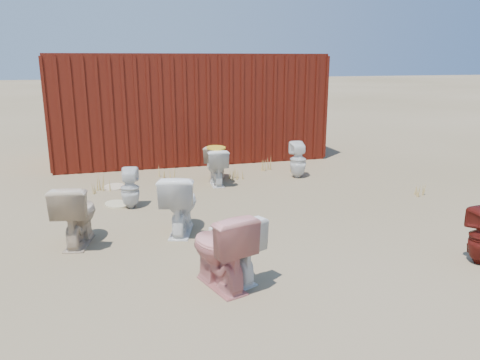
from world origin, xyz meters
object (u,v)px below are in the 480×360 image
object	(u,v)px
toilet_front_c	(231,247)
toilet_back_beige_left	(76,214)
toilet_back_beige_right	(217,162)
toilet_back_yellowlid	(216,167)
toilet_back_a	(130,188)
toilet_front_pink	(220,249)
toilet_back_e	(298,160)
shipping_container	(188,106)
loose_tank	(229,237)
toilet_front_a	(180,203)

from	to	relation	value
toilet_front_c	toilet_back_beige_left	xyz separation A→B (m)	(-1.64, 1.48, 0.03)
toilet_back_beige_right	toilet_back_yellowlid	world-z (taller)	toilet_back_beige_right
toilet_back_a	toilet_back_beige_right	world-z (taller)	toilet_back_beige_right
toilet_front_pink	toilet_back_e	size ratio (longest dim) A/B	1.16
shipping_container	toilet_back_a	world-z (taller)	shipping_container
shipping_container	toilet_back_e	bearing A→B (deg)	-57.20
toilet_front_pink	loose_tank	world-z (taller)	toilet_front_pink
shipping_container	toilet_front_c	bearing A→B (deg)	-95.72
shipping_container	toilet_back_e	xyz separation A→B (m)	(1.73, -2.68, -0.84)
toilet_back_e	loose_tank	distance (m)	3.89
toilet_front_c	toilet_back_yellowlid	distance (m)	3.90
shipping_container	toilet_front_pink	world-z (taller)	shipping_container
shipping_container	toilet_front_a	xyz separation A→B (m)	(-0.98, -5.07, -0.79)
toilet_front_a	loose_tank	world-z (taller)	toilet_front_a
toilet_back_a	toilet_back_yellowlid	world-z (taller)	toilet_back_yellowlid
toilet_front_c	loose_tank	size ratio (longest dim) A/B	1.50
shipping_container	toilet_back_a	xyz separation A→B (m)	(-1.57, -3.79, -0.88)
toilet_front_a	toilet_front_pink	size ratio (longest dim) A/B	1.00
toilet_front_pink	loose_tank	xyz separation A→B (m)	(0.31, 0.87, -0.24)
toilet_front_pink	toilet_back_a	size ratio (longest dim) A/B	1.28
toilet_front_c	toilet_back_beige_right	world-z (taller)	toilet_front_c
toilet_front_pink	toilet_back_e	bearing A→B (deg)	-139.49
toilet_front_a	toilet_back_beige_left	distance (m)	1.32
toilet_back_e	loose_tank	size ratio (longest dim) A/B	1.43
shipping_container	toilet_back_a	bearing A→B (deg)	-112.53
toilet_back_yellowlid	loose_tank	world-z (taller)	toilet_back_yellowlid
toilet_front_a	loose_tank	bearing A→B (deg)	138.20
toilet_back_a	loose_tank	distance (m)	2.34
toilet_front_a	loose_tank	xyz separation A→B (m)	(0.48, -0.79, -0.24)
shipping_container	toilet_front_pink	distance (m)	6.82
toilet_back_yellowlid	loose_tank	size ratio (longest dim) A/B	1.38
toilet_front_pink	toilet_back_yellowlid	xyz separation A→B (m)	(0.86, 3.96, -0.07)
toilet_back_a	toilet_back_beige_left	world-z (taller)	toilet_back_beige_left
toilet_front_a	toilet_back_e	world-z (taller)	toilet_front_a
toilet_back_yellowlid	toilet_back_e	size ratio (longest dim) A/B	0.97
toilet_back_a	toilet_front_a	bearing A→B (deg)	124.09
toilet_front_a	toilet_back_beige_right	world-z (taller)	toilet_front_a
shipping_container	toilet_back_e	size ratio (longest dim) A/B	8.41
toilet_front_pink	toilet_back_e	world-z (taller)	toilet_front_pink
toilet_front_pink	toilet_back_a	distance (m)	3.04
toilet_front_a	toilet_back_e	size ratio (longest dim) A/B	1.16
toilet_front_a	toilet_back_beige_right	xyz separation A→B (m)	(1.12, 2.66, -0.07)
toilet_front_pink	toilet_back_beige_left	world-z (taller)	toilet_front_pink
toilet_back_a	toilet_back_e	bearing A→B (deg)	-152.29
toilet_front_pink	toilet_back_yellowlid	bearing A→B (deg)	-119.68
toilet_back_a	toilet_back_beige_right	bearing A→B (deg)	-132.05
toilet_back_beige_left	toilet_back_beige_right	xyz separation A→B (m)	(2.44, 2.72, -0.06)
toilet_front_a	loose_tank	size ratio (longest dim) A/B	1.66
toilet_back_a	toilet_front_pink	bearing A→B (deg)	113.68
toilet_back_beige_right	loose_tank	distance (m)	3.52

